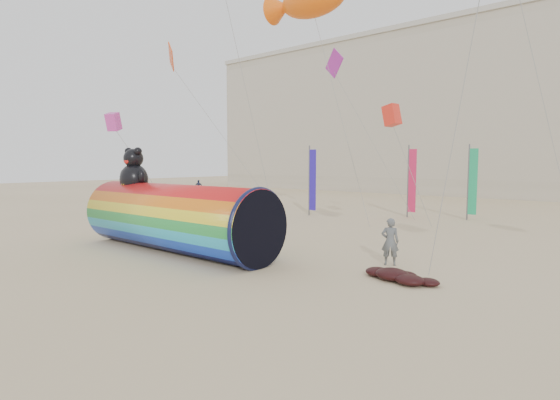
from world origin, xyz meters
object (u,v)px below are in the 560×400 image
Objects in this scene: kite_handler at (390,242)px; hotel_building at (419,115)px; fabric_bundle at (398,276)px; windsock_assembly at (175,216)px.

hotel_building is at bearing -94.96° from kite_handler.
hotel_building is 46.99m from kite_handler.
kite_handler is (16.74, -42.89, -9.39)m from hotel_building.
kite_handler is at bearing -68.68° from hotel_building.
hotel_building is at bearing 111.87° from fabric_bundle.
hotel_building is 32.84× the size of kite_handler.
fabric_bundle is at bearing 96.61° from kite_handler.
kite_handler is at bearing 122.89° from fabric_bundle.
hotel_building reaches higher than kite_handler.
kite_handler is at bearing 23.27° from windsock_assembly.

